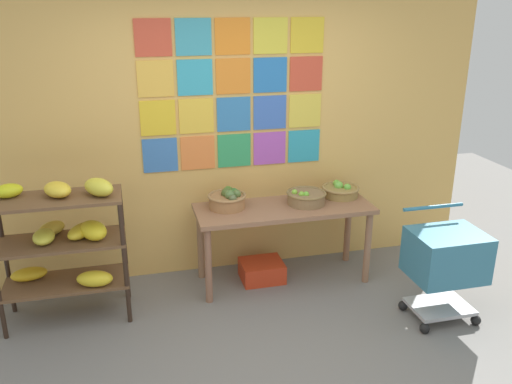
% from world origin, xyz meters
% --- Properties ---
extents(ground, '(9.51, 9.51, 0.00)m').
position_xyz_m(ground, '(0.00, 0.00, 0.00)').
color(ground, slate).
extents(back_wall_with_art, '(4.71, 0.07, 2.78)m').
position_xyz_m(back_wall_with_art, '(0.00, 1.79, 1.39)').
color(back_wall_with_art, '#E0AC57').
rests_on(back_wall_with_art, ground).
extents(banana_shelf_unit, '(0.96, 0.50, 1.17)m').
position_xyz_m(banana_shelf_unit, '(-1.41, 1.19, 0.71)').
color(banana_shelf_unit, '#312218').
rests_on(banana_shelf_unit, ground).
extents(display_table, '(1.56, 0.57, 0.72)m').
position_xyz_m(display_table, '(0.41, 1.37, 0.62)').
color(display_table, '#926547').
rests_on(display_table, ground).
extents(fruit_basket_back_left, '(0.35, 0.35, 0.14)m').
position_xyz_m(fruit_basket_back_left, '(0.62, 1.39, 0.78)').
color(fruit_basket_back_left, olive).
rests_on(fruit_basket_back_left, display_table).
extents(fruit_basket_right, '(0.34, 0.34, 0.18)m').
position_xyz_m(fruit_basket_right, '(-0.07, 1.46, 0.80)').
color(fruit_basket_right, '#A26F43').
rests_on(fruit_basket_right, display_table).
extents(fruit_basket_back_right, '(0.34, 0.34, 0.14)m').
position_xyz_m(fruit_basket_back_right, '(0.99, 1.50, 0.77)').
color(fruit_basket_back_right, olive).
rests_on(fruit_basket_back_right, display_table).
extents(produce_crate_under_table, '(0.38, 0.32, 0.17)m').
position_xyz_m(produce_crate_under_table, '(0.22, 1.41, 0.09)').
color(produce_crate_under_table, red).
rests_on(produce_crate_under_table, ground).
extents(shopping_cart, '(0.55, 0.48, 0.88)m').
position_xyz_m(shopping_cart, '(1.45, 0.46, 0.53)').
color(shopping_cart, black).
rests_on(shopping_cart, ground).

